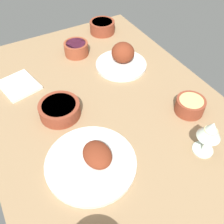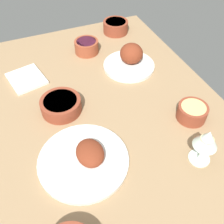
{
  "view_description": "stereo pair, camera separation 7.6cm",
  "coord_description": "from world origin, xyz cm",
  "px_view_note": "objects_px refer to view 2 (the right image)",
  "views": [
    {
      "loc": [
        57.7,
        -32.39,
        76.0
      ],
      "look_at": [
        0.0,
        0.0,
        6.0
      ],
      "focal_mm": 41.16,
      "sensor_mm": 36.0,
      "label": 1
    },
    {
      "loc": [
        61.05,
        -25.52,
        76.0
      ],
      "look_at": [
        0.0,
        0.0,
        6.0
      ],
      "focal_mm": 41.16,
      "sensor_mm": 36.0,
      "label": 2
    }
  ],
  "objects_px": {
    "wine_glass": "(207,140)",
    "folded_napkin": "(27,79)",
    "plate_near_viewer": "(130,59)",
    "bowl_pasta": "(192,112)",
    "bowl_onions": "(87,46)",
    "bowl_soup": "(61,105)",
    "bowl_sauce": "(116,26)",
    "plate_center_main": "(85,158)"
  },
  "relations": [
    {
      "from": "plate_near_viewer",
      "to": "bowl_pasta",
      "type": "height_order",
      "value": "plate_near_viewer"
    },
    {
      "from": "plate_near_viewer",
      "to": "folded_napkin",
      "type": "distance_m",
      "value": 0.47
    },
    {
      "from": "bowl_soup",
      "to": "wine_glass",
      "type": "xyz_separation_m",
      "value": [
        0.39,
        0.36,
        0.07
      ]
    },
    {
      "from": "bowl_soup",
      "to": "plate_center_main",
      "type": "bearing_deg",
      "value": 2.34
    },
    {
      "from": "bowl_pasta",
      "to": "wine_glass",
      "type": "bearing_deg",
      "value": -26.11
    },
    {
      "from": "plate_near_viewer",
      "to": "bowl_sauce",
      "type": "distance_m",
      "value": 0.31
    },
    {
      "from": "bowl_pasta",
      "to": "bowl_sauce",
      "type": "distance_m",
      "value": 0.69
    },
    {
      "from": "bowl_onions",
      "to": "bowl_sauce",
      "type": "xyz_separation_m",
      "value": [
        -0.12,
        0.21,
        0.0
      ]
    },
    {
      "from": "plate_center_main",
      "to": "wine_glass",
      "type": "distance_m",
      "value": 0.38
    },
    {
      "from": "wine_glass",
      "to": "bowl_onions",
      "type": "bearing_deg",
      "value": -169.28
    },
    {
      "from": "bowl_sauce",
      "to": "plate_near_viewer",
      "type": "bearing_deg",
      "value": -10.84
    },
    {
      "from": "folded_napkin",
      "to": "plate_near_viewer",
      "type": "bearing_deg",
      "value": 80.15
    },
    {
      "from": "bowl_onions",
      "to": "bowl_soup",
      "type": "xyz_separation_m",
      "value": [
        0.34,
        -0.22,
        -0.0
      ]
    },
    {
      "from": "plate_center_main",
      "to": "bowl_sauce",
      "type": "xyz_separation_m",
      "value": [
        -0.72,
        0.42,
        0.02
      ]
    },
    {
      "from": "plate_center_main",
      "to": "bowl_soup",
      "type": "height_order",
      "value": "plate_center_main"
    },
    {
      "from": "bowl_soup",
      "to": "bowl_sauce",
      "type": "distance_m",
      "value": 0.63
    },
    {
      "from": "bowl_soup",
      "to": "bowl_sauce",
      "type": "height_order",
      "value": "bowl_sauce"
    },
    {
      "from": "bowl_sauce",
      "to": "bowl_onions",
      "type": "bearing_deg",
      "value": -59.23
    },
    {
      "from": "bowl_pasta",
      "to": "folded_napkin",
      "type": "height_order",
      "value": "bowl_pasta"
    },
    {
      "from": "plate_near_viewer",
      "to": "wine_glass",
      "type": "xyz_separation_m",
      "value": [
        0.55,
        -0.01,
        0.06
      ]
    },
    {
      "from": "bowl_pasta",
      "to": "bowl_sauce",
      "type": "xyz_separation_m",
      "value": [
        -0.69,
        -0.01,
        0.0
      ]
    },
    {
      "from": "plate_center_main",
      "to": "bowl_soup",
      "type": "bearing_deg",
      "value": -177.66
    },
    {
      "from": "bowl_onions",
      "to": "bowl_sauce",
      "type": "relative_size",
      "value": 0.87
    },
    {
      "from": "bowl_onions",
      "to": "folded_napkin",
      "type": "xyz_separation_m",
      "value": [
        0.1,
        -0.31,
        -0.03
      ]
    },
    {
      "from": "bowl_onions",
      "to": "wine_glass",
      "type": "bearing_deg",
      "value": 10.72
    },
    {
      "from": "bowl_sauce",
      "to": "folded_napkin",
      "type": "relative_size",
      "value": 0.82
    },
    {
      "from": "bowl_soup",
      "to": "wine_glass",
      "type": "relative_size",
      "value": 1.1
    },
    {
      "from": "folded_napkin",
      "to": "bowl_sauce",
      "type": "bearing_deg",
      "value": 113.4
    },
    {
      "from": "bowl_onions",
      "to": "bowl_sauce",
      "type": "distance_m",
      "value": 0.24
    },
    {
      "from": "bowl_onions",
      "to": "plate_near_viewer",
      "type": "bearing_deg",
      "value": 39.15
    },
    {
      "from": "wine_glass",
      "to": "folded_napkin",
      "type": "bearing_deg",
      "value": -144.31
    },
    {
      "from": "bowl_onions",
      "to": "bowl_sauce",
      "type": "bearing_deg",
      "value": 120.77
    },
    {
      "from": "plate_center_main",
      "to": "bowl_soup",
      "type": "distance_m",
      "value": 0.26
    },
    {
      "from": "bowl_onions",
      "to": "wine_glass",
      "type": "distance_m",
      "value": 0.75
    },
    {
      "from": "bowl_soup",
      "to": "bowl_sauce",
      "type": "bearing_deg",
      "value": 137.5
    },
    {
      "from": "folded_napkin",
      "to": "plate_center_main",
      "type": "bearing_deg",
      "value": 11.91
    },
    {
      "from": "bowl_soup",
      "to": "bowl_pasta",
      "type": "bearing_deg",
      "value": 62.89
    },
    {
      "from": "bowl_pasta",
      "to": "wine_glass",
      "type": "relative_size",
      "value": 0.79
    },
    {
      "from": "bowl_soup",
      "to": "wine_glass",
      "type": "distance_m",
      "value": 0.53
    },
    {
      "from": "bowl_onions",
      "to": "bowl_pasta",
      "type": "bearing_deg",
      "value": 21.15
    },
    {
      "from": "plate_center_main",
      "to": "wine_glass",
      "type": "relative_size",
      "value": 2.11
    },
    {
      "from": "bowl_onions",
      "to": "plate_center_main",
      "type": "bearing_deg",
      "value": -19.29
    }
  ]
}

